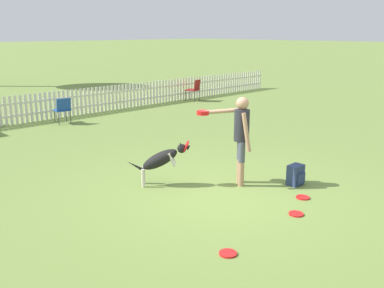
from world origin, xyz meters
TOP-DOWN VIEW (x-y plane):
  - ground_plane at (0.00, 0.00)m, footprint 240.00×240.00m
  - handler_person at (0.58, 0.08)m, footprint 0.67×1.06m
  - leaping_dog at (-0.49, 1.02)m, footprint 0.97×0.90m
  - frisbee_near_handler at (0.14, -1.47)m, footprint 0.23×0.23m
  - frisbee_near_dog at (0.82, -1.17)m, footprint 0.23×0.23m
  - frisbee_midfield at (-1.56, -1.53)m, footprint 0.23×0.23m
  - backpack_on_grass at (1.31, -0.71)m, footprint 0.30×0.25m
  - picket_fence at (0.00, 8.32)m, footprint 24.64×0.04m
  - folding_chair_blue_left at (0.92, 7.38)m, footprint 0.51×0.52m
  - folding_chair_center at (6.99, 7.72)m, footprint 0.63×0.64m

SIDE VIEW (x-z plane):
  - ground_plane at x=0.00m, z-range 0.00..0.00m
  - frisbee_near_handler at x=0.14m, z-range 0.00..0.02m
  - frisbee_near_dog at x=0.82m, z-range 0.00..0.02m
  - frisbee_midfield at x=-1.56m, z-range 0.00..0.02m
  - backpack_on_grass at x=1.31m, z-range 0.00..0.38m
  - picket_fence at x=0.00m, z-range 0.00..0.90m
  - folding_chair_blue_left at x=0.92m, z-range 0.08..0.89m
  - leaping_dog at x=-0.49m, z-range 0.08..0.94m
  - folding_chair_center at x=6.99m, z-range 0.09..0.97m
  - handler_person at x=0.58m, z-range 0.21..1.86m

